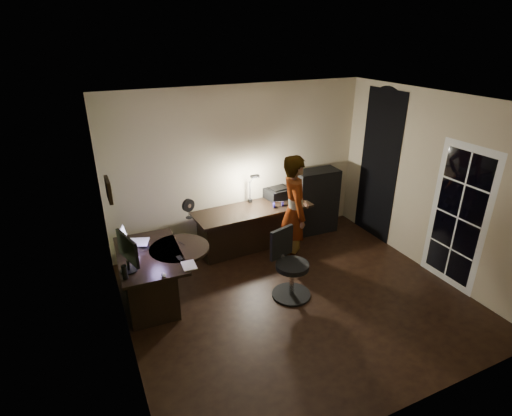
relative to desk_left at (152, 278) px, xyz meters
name	(u,v)px	position (x,y,z in m)	size (l,w,h in m)	color
floor	(297,299)	(1.83, -0.78, -0.39)	(4.50, 4.00, 0.01)	black
ceiling	(307,103)	(1.83, -0.78, 2.32)	(4.50, 4.00, 0.01)	silver
wall_back	(240,167)	(1.83, 1.22, 0.97)	(4.50, 0.01, 2.70)	#C1B190
wall_front	(422,299)	(1.83, -2.79, 0.97)	(4.50, 0.01, 2.70)	#C1B190
wall_left	(117,249)	(-0.42, -0.78, 0.97)	(0.01, 4.00, 2.70)	#C1B190
wall_right	(432,185)	(4.08, -0.78, 0.97)	(0.01, 4.00, 2.70)	#C1B190
green_wall_overlay	(118,248)	(-0.41, -0.78, 0.97)	(0.00, 4.00, 2.70)	#485C27
arched_doorway	(379,166)	(4.07, 0.37, 0.92)	(0.01, 0.90, 2.60)	black
french_door	(458,218)	(4.07, -1.33, 0.67)	(0.02, 0.92, 2.10)	white
framed_picture	(108,190)	(-0.39, -0.33, 1.47)	(0.04, 0.30, 0.25)	black
desk_left	(152,278)	(0.00, 0.00, 0.00)	(0.81, 1.32, 0.76)	black
desk_right	(253,228)	(1.87, 0.79, -0.01)	(1.99, 0.70, 0.75)	black
cabinet	(315,201)	(3.18, 0.92, 0.21)	(0.79, 0.40, 1.19)	black
laptop_stand	(137,246)	(-0.12, 0.17, 0.44)	(0.25, 0.21, 0.10)	silver
laptop	(135,235)	(-0.12, 0.17, 0.61)	(0.34, 0.32, 0.23)	silver
monitor	(127,258)	(-0.30, -0.30, 0.56)	(0.10, 0.52, 0.34)	black
mouse	(164,275)	(0.05, -0.60, 0.40)	(0.06, 0.09, 0.03)	silver
phone	(180,258)	(0.34, -0.29, 0.39)	(0.06, 0.12, 0.01)	black
pen	(181,243)	(0.46, 0.09, 0.39)	(0.01, 0.13, 0.01)	black
speaker	(125,272)	(-0.36, -0.46, 0.47)	(0.07, 0.07, 0.17)	black
notepad	(189,265)	(0.39, -0.51, 0.39)	(0.17, 0.23, 0.01)	silver
desk_fan	(188,208)	(0.80, 0.89, 0.53)	(0.21, 0.11, 0.32)	black
headphones	(278,204)	(2.28, 0.68, 0.42)	(0.21, 0.09, 0.10)	navy
printer	(278,193)	(2.46, 1.02, 0.46)	(0.43, 0.34, 0.19)	black
desk_lamp	(250,186)	(1.93, 1.05, 0.66)	(0.14, 0.26, 0.58)	black
office_chair	(292,266)	(1.79, -0.68, 0.11)	(0.55, 0.55, 0.98)	black
person	(294,212)	(2.23, 0.06, 0.53)	(0.65, 0.43, 1.82)	#D8A88C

